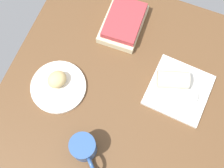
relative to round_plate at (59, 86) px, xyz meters
The scene contains 8 objects.
dining_table 23.45cm from the round_plate, 89.31° to the left, with size 110.00×90.00×4.00cm, color brown.
round_plate is the anchor object (origin of this frame).
scone_pastry 3.67cm from the round_plate, 150.55° to the right, with size 7.44×6.45×5.25cm, color tan.
square_plate 45.87cm from the round_plate, 109.54° to the left, with size 22.07×22.07×1.60cm, color white.
sauce_cup 49.75cm from the round_plate, 105.76° to the left, with size 5.39×5.39×2.27cm.
breakfast_wrap 43.17cm from the round_plate, 113.04° to the left, with size 6.54×6.54×11.51cm, color beige.
book_stack 36.69cm from the round_plate, 158.29° to the left, with size 22.26×15.94×6.04cm.
coffee_mug 26.85cm from the round_plate, 45.56° to the left, with size 11.76×12.02×10.22cm.
Camera 1 is at (28.21, 9.90, 114.43)cm, focal length 48.78 mm.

